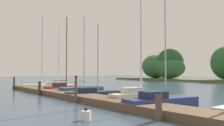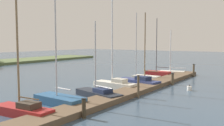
{
  "view_description": "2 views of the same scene",
  "coord_description": "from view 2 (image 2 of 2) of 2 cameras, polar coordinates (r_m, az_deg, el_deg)",
  "views": [
    {
      "loc": [
        11.62,
        2.73,
        1.83
      ],
      "look_at": [
        -1.75,
        13.46,
        2.49
      ],
      "focal_mm": 36.42,
      "sensor_mm": 36.0,
      "label": 1
    },
    {
      "loc": [
        -16.02,
        1.07,
        3.99
      ],
      "look_at": [
        -0.92,
        11.32,
        2.4
      ],
      "focal_mm": 41.37,
      "sensor_mm": 36.0,
      "label": 2
    }
  ],
  "objects": [
    {
      "name": "dock_pier",
      "position": [
        19.04,
        3.31,
        -6.59
      ],
      "size": [
        28.54,
        1.8,
        0.35
      ],
      "color": "brown",
      "rests_on": "ground"
    },
    {
      "name": "sailboat_2",
      "position": [
        14.66,
        -19.35,
        -9.47
      ],
      "size": [
        1.34,
        3.88,
        7.01
      ],
      "rotation": [
        0.0,
        0.0,
        1.65
      ],
      "color": "maroon",
      "rests_on": "ground"
    },
    {
      "name": "sailboat_3",
      "position": [
        16.62,
        -11.88,
        -7.82
      ],
      "size": [
        1.49,
        3.81,
        6.59
      ],
      "rotation": [
        0.0,
        0.0,
        1.52
      ],
      "color": "#285684",
      "rests_on": "ground"
    },
    {
      "name": "sailboat_4",
      "position": [
        18.3,
        -3.29,
        -6.65
      ],
      "size": [
        2.07,
        4.32,
        5.33
      ],
      "rotation": [
        0.0,
        0.0,
        1.32
      ],
      "color": "#232833",
      "rests_on": "ground"
    },
    {
      "name": "sailboat_5",
      "position": [
        21.55,
        0.41,
        -4.44
      ],
      "size": [
        1.24,
        4.06,
        8.25
      ],
      "rotation": [
        0.0,
        0.0,
        1.52
      ],
      "color": "silver",
      "rests_on": "ground"
    },
    {
      "name": "sailboat_6",
      "position": [
        23.28,
        5.67,
        -4.07
      ],
      "size": [
        1.89,
        4.43,
        6.43
      ],
      "rotation": [
        0.0,
        0.0,
        1.39
      ],
      "color": "navy",
      "rests_on": "ground"
    },
    {
      "name": "sailboat_7",
      "position": [
        26.67,
        7.36,
        -2.82
      ],
      "size": [
        1.3,
        2.87,
        6.8
      ],
      "rotation": [
        0.0,
        0.0,
        1.6
      ],
      "color": "silver",
      "rests_on": "ground"
    },
    {
      "name": "sailboat_8",
      "position": [
        29.23,
        9.87,
        -2.22
      ],
      "size": [
        1.08,
        2.91,
        6.45
      ],
      "rotation": [
        0.0,
        0.0,
        1.58
      ],
      "color": "maroon",
      "rests_on": "ground"
    },
    {
      "name": "sailboat_9",
      "position": [
        31.47,
        12.87,
        -1.89
      ],
      "size": [
        1.7,
        3.27,
        5.23
      ],
      "rotation": [
        0.0,
        0.0,
        1.76
      ],
      "color": "silver",
      "rests_on": "ground"
    },
    {
      "name": "mooring_piling_1",
      "position": [
        13.52,
        -6.24,
        -9.89
      ],
      "size": [
        0.24,
        0.24,
        1.04
      ],
      "color": "#3D3323",
      "rests_on": "ground"
    },
    {
      "name": "mooring_piling_2",
      "position": [
        18.15,
        5.83,
        -5.17
      ],
      "size": [
        0.19,
        0.19,
        1.59
      ],
      "color": "brown",
      "rests_on": "ground"
    },
    {
      "name": "mooring_piling_3",
      "position": [
        23.85,
        13.21,
        -3.46
      ],
      "size": [
        0.28,
        0.28,
        1.07
      ],
      "color": "brown",
      "rests_on": "ground"
    },
    {
      "name": "mooring_piling_4",
      "position": [
        29.85,
        17.6,
        -1.56
      ],
      "size": [
        0.25,
        0.25,
        1.41
      ],
      "color": "brown",
      "rests_on": "ground"
    },
    {
      "name": "channel_buoy_0",
      "position": [
        21.59,
        16.74,
        -5.37
      ],
      "size": [
        0.37,
        0.37,
        0.49
      ],
      "color": "white",
      "rests_on": "ground"
    }
  ]
}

